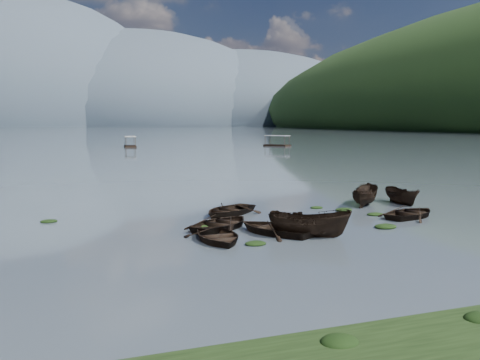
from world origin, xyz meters
name	(u,v)px	position (x,y,z in m)	size (l,w,h in m)	color
ground_plane	(320,241)	(0.00, 0.00, 0.00)	(2400.00, 2400.00, 0.00)	#505B64
haze_mtn_b	(9,126)	(-60.00, 900.00, 0.00)	(520.00, 520.00, 340.00)	#475666
haze_mtn_c	(136,125)	(140.00, 900.00, 0.00)	(520.00, 520.00, 260.00)	#475666
haze_mtn_d	(235,125)	(320.00, 900.00, 0.00)	(520.00, 520.00, 220.00)	#475666
rowboat_0	(218,241)	(-5.02, 1.87, 0.00)	(3.13, 4.38, 0.91)	black
rowboat_1	(222,228)	(-3.70, 5.02, 0.00)	(3.34, 4.68, 0.97)	black
rowboat_2	(309,237)	(-0.02, 1.13, 0.00)	(1.69, 4.50, 1.74)	black
rowboat_3	(275,233)	(-1.37, 2.64, 0.00)	(3.43, 4.80, 0.99)	black
rowboat_4	(411,217)	(9.09, 4.19, 0.00)	(3.21, 4.50, 0.93)	black
rowboat_5	(402,204)	(12.12, 9.14, 0.00)	(1.47, 3.92, 1.51)	black
rowboat_7	(229,214)	(-1.78, 9.40, 0.00)	(3.34, 4.67, 0.97)	black
rowboat_8	(364,205)	(9.12, 9.66, 0.00)	(1.63, 4.34, 1.68)	black
weed_clump_0	(256,245)	(-3.46, 0.43, 0.00)	(1.12, 0.92, 0.24)	black
weed_clump_1	(199,228)	(-4.94, 5.60, 0.00)	(1.15, 0.92, 0.25)	black
weed_clump_2	(385,228)	(5.34, 1.75, 0.00)	(1.36, 1.09, 0.29)	black
weed_clump_3	(317,208)	(5.03, 9.59, 0.00)	(0.93, 0.78, 0.21)	black
weed_clump_4	(375,215)	(7.30, 5.64, 0.00)	(1.15, 0.91, 0.24)	black
weed_clump_5	(49,222)	(-13.24, 10.64, 0.00)	(1.04, 0.84, 0.22)	black
weed_clump_6	(232,214)	(-1.61, 9.31, 0.00)	(0.93, 0.78, 0.19)	black
weed_clump_7	(344,211)	(6.26, 7.91, 0.00)	(1.25, 1.00, 0.27)	black
pontoon_centre	(130,147)	(7.14, 109.39, 0.00)	(2.76, 6.63, 2.54)	black
pontoon_right	(277,146)	(43.46, 101.50, 0.00)	(2.84, 6.82, 2.62)	black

